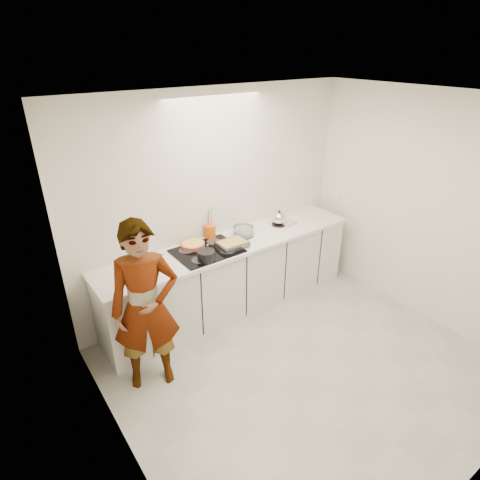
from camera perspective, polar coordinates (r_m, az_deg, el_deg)
floor at (r=4.37m, az=9.05°, el=-17.39°), size 3.60×3.20×0.00m
ceiling at (r=3.21m, az=12.46°, el=18.69°), size 3.60×3.20×0.00m
wall_back at (r=4.73m, az=-3.43°, el=5.26°), size 3.60×0.00×2.60m
wall_left at (r=2.78m, az=-17.20°, el=-12.55°), size 0.00×3.20×2.60m
wall_right at (r=4.98m, az=25.02°, el=3.82°), size 0.02×3.20×2.60m
base_cabinets at (r=4.88m, az=-1.11°, el=-5.37°), size 3.20×0.58×0.87m
countertop at (r=4.65m, az=-1.16°, el=-0.59°), size 3.24×0.64×0.04m
hob at (r=4.46m, az=-4.71°, el=-1.57°), size 0.72×0.54×0.01m
tart_dish at (r=4.55m, az=-6.75°, el=-0.64°), size 0.30×0.30×0.05m
saucepan at (r=4.24m, az=-4.84°, el=-2.20°), size 0.24×0.24×0.18m
baking_dish at (r=4.50m, az=-1.13°, el=-0.56°), size 0.33×0.25×0.06m
mixing_bowl at (r=4.79m, az=0.48°, el=1.19°), size 0.27×0.27×0.11m
tea_towel at (r=5.16m, az=6.84°, el=2.47°), size 0.22×0.18×0.03m
kettle at (r=5.09m, az=5.56°, el=3.02°), size 0.23×0.23×0.20m
utensil_crock at (r=4.73m, az=-4.26°, el=1.20°), size 0.16×0.16×0.17m
cook at (r=3.76m, az=-13.29°, el=-9.33°), size 0.72×0.59×1.69m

